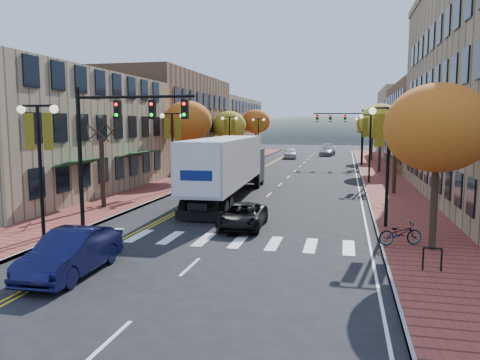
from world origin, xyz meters
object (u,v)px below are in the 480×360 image
Objects in this scene: navy_sedan at (71,253)px; black_suv at (243,216)px; bicycle at (400,233)px; semi_truck at (229,163)px.

black_suv is (4.22, 8.50, -0.16)m from navy_sedan.
navy_sedan is 1.07× the size of black_suv.
navy_sedan is at bearing 96.74° from bicycle.
black_suv reaches higher than bicycle.
bicycle is at bearing 26.36° from navy_sedan.
black_suv is at bearing -74.05° from semi_truck.
black_suv is 7.66m from bicycle.
bicycle is at bearing -19.14° from black_suv.
semi_truck is at bearing 106.88° from black_suv.
semi_truck is 17.29m from navy_sedan.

